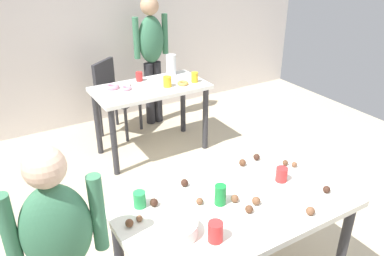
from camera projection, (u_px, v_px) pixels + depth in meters
name	position (u px, v px, depth m)	size (l,w,h in m)	color
wall_back	(80.00, 17.00, 4.44)	(6.40, 0.10, 2.60)	silver
dining_table_near	(236.00, 217.00, 2.24)	(1.36, 0.74, 0.75)	silver
dining_table_far	(151.00, 97.00, 4.00)	(1.16, 0.61, 0.75)	white
chair_far_table	(113.00, 93.00, 4.47)	(0.56, 0.56, 0.87)	#2D2D33
person_girl_near	(61.00, 251.00, 1.81)	(0.46, 0.24, 1.35)	#383D4C
person_adult_far	(152.00, 51.00, 4.54)	(0.45, 0.22, 1.54)	#28282D
mixing_bowl	(177.00, 228.00, 1.96)	(0.22, 0.22, 0.08)	white
soda_can	(220.00, 195.00, 2.17)	(0.07, 0.07, 0.12)	#198438
fork_near	(285.00, 202.00, 2.21)	(0.17, 0.02, 0.01)	silver
cup_near_0	(140.00, 199.00, 2.16)	(0.07, 0.07, 0.09)	green
cup_near_1	(282.00, 174.00, 2.39)	(0.07, 0.07, 0.09)	red
cup_near_2	(215.00, 232.00, 1.91)	(0.08, 0.08, 0.11)	red
cake_ball_0	(243.00, 163.00, 2.56)	(0.05, 0.05, 0.05)	brown
cake_ball_1	(200.00, 201.00, 2.19)	(0.04, 0.04, 0.04)	brown
cake_ball_2	(139.00, 218.00, 2.06)	(0.04, 0.04, 0.04)	brown
cake_ball_3	(249.00, 209.00, 2.12)	(0.05, 0.05, 0.05)	brown
cake_ball_4	(129.00, 223.00, 2.02)	(0.04, 0.04, 0.04)	brown
cake_ball_5	(256.00, 201.00, 2.18)	(0.05, 0.05, 0.05)	brown
cake_ball_6	(154.00, 202.00, 2.17)	(0.05, 0.05, 0.05)	#3D2319
cake_ball_7	(235.00, 198.00, 2.21)	(0.05, 0.05, 0.05)	brown
cake_ball_8	(294.00, 164.00, 2.55)	(0.04, 0.04, 0.04)	brown
cake_ball_9	(310.00, 211.00, 2.10)	(0.05, 0.05, 0.05)	brown
cake_ball_10	(257.00, 157.00, 2.63)	(0.04, 0.04, 0.04)	#3D2319
cake_ball_11	(185.00, 183.00, 2.35)	(0.05, 0.05, 0.05)	#3D2319
cake_ball_12	(327.00, 189.00, 2.29)	(0.04, 0.04, 0.04)	#3D2319
cake_ball_13	(285.00, 163.00, 2.57)	(0.04, 0.04, 0.04)	brown
pitcher_far	(171.00, 65.00, 4.25)	(0.11, 0.11, 0.22)	white
cup_far_0	(195.00, 77.00, 4.04)	(0.07, 0.07, 0.11)	yellow
cup_far_1	(139.00, 77.00, 4.07)	(0.07, 0.07, 0.10)	red
cup_far_2	(167.00, 82.00, 3.91)	(0.09, 0.09, 0.11)	yellow
donut_far_0	(126.00, 88.00, 3.85)	(0.11, 0.11, 0.03)	pink
donut_far_1	(126.00, 84.00, 3.96)	(0.10, 0.10, 0.03)	white
donut_far_2	(166.00, 77.00, 4.16)	(0.11, 0.11, 0.03)	white
donut_far_3	(112.00, 87.00, 3.88)	(0.14, 0.14, 0.04)	pink
donut_far_4	(183.00, 83.00, 3.98)	(0.12, 0.12, 0.03)	gold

